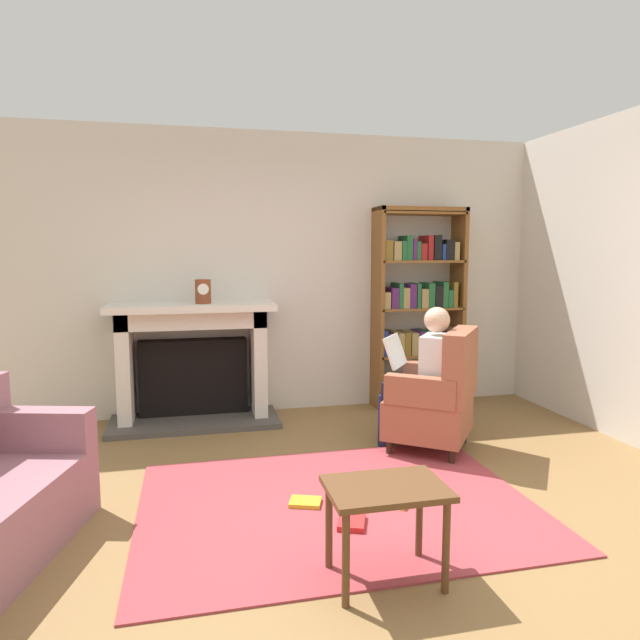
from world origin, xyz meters
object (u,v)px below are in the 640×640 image
armchair_reading (437,398)px  mantel_clock (203,291)px  fireplace (193,359)px  side_table (386,501)px  seated_reader (423,372)px  bookshelf (418,313)px

armchair_reading → mantel_clock: bearing=-85.5°
fireplace → armchair_reading: (1.86, -1.23, -0.16)m
armchair_reading → side_table: armchair_reading is taller
armchair_reading → side_table: (-1.00, -1.60, -0.03)m
side_table → mantel_clock: bearing=105.6°
seated_reader → mantel_clock: bearing=-85.3°
fireplace → seated_reader: size_ratio=1.32×
mantel_clock → fireplace: bearing=134.8°
fireplace → mantel_clock: mantel_clock is taller
mantel_clock → armchair_reading: bearing=-32.6°
fireplace → mantel_clock: bearing=-45.2°
bookshelf → armchair_reading: bookshelf is taller
side_table → armchair_reading: bearing=58.1°
fireplace → seated_reader: bearing=-33.2°
mantel_clock → side_table: bearing=-74.4°
fireplace → seated_reader: 2.11m
bookshelf → armchair_reading: size_ratio=2.06×
seated_reader → bookshelf: bearing=-163.9°
bookshelf → side_table: (-1.36, -2.86, -0.55)m
bookshelf → side_table: bookshelf is taller
armchair_reading → side_table: bearing=5.1°
mantel_clock → armchair_reading: size_ratio=0.22×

